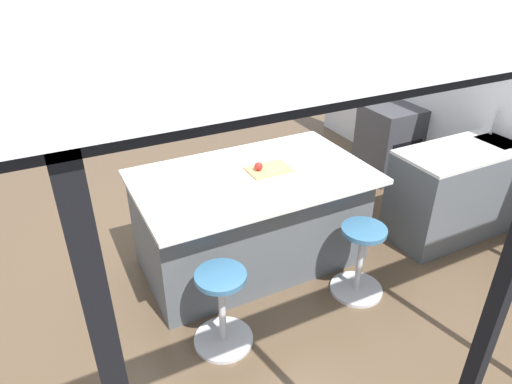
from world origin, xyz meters
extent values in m
plane|color=brown|center=(0.00, 0.00, 0.00)|extent=(7.30, 7.30, 0.00)
cube|color=black|center=(0.00, 2.45, 1.31)|extent=(0.05, 0.06, 2.14)
cube|color=silver|center=(-2.81, 0.00, 1.30)|extent=(0.12, 4.91, 2.61)
cylinder|color=white|center=(-2.74, -0.04, 1.94)|extent=(0.03, 0.28, 0.28)
cube|color=#4C5156|center=(-2.46, 0.58, 0.44)|extent=(1.86, 0.60, 0.89)
cube|color=silver|center=(-2.46, 0.58, 0.90)|extent=(1.86, 0.60, 0.03)
cube|color=#38383D|center=(-2.69, 0.58, 0.86)|extent=(0.44, 0.36, 0.12)
cylinder|color=#B7B7BC|center=(-2.69, 0.43, 1.06)|extent=(0.02, 0.02, 0.28)
cube|color=#38383D|center=(-2.46, -0.70, 0.44)|extent=(0.60, 0.60, 0.89)
cube|color=black|center=(-2.46, -0.39, 0.40)|extent=(0.44, 0.01, 0.32)
cube|color=#4C5156|center=(-0.18, 0.11, 0.44)|extent=(1.89, 0.99, 0.88)
cube|color=silver|center=(-0.18, 0.16, 0.90)|extent=(1.95, 1.19, 0.04)
cylinder|color=#B7B7BC|center=(-0.79, 0.88, 0.01)|extent=(0.44, 0.44, 0.03)
cylinder|color=#B7B7BC|center=(-0.79, 0.88, 0.31)|extent=(0.05, 0.05, 0.58)
cylinder|color=#336084|center=(-0.79, 0.88, 0.62)|extent=(0.36, 0.36, 0.04)
cylinder|color=#B7B7BC|center=(0.44, 0.88, 0.01)|extent=(0.44, 0.44, 0.03)
cylinder|color=#B7B7BC|center=(0.44, 0.88, 0.31)|extent=(0.05, 0.05, 0.58)
cylinder|color=#336084|center=(0.44, 0.88, 0.62)|extent=(0.36, 0.36, 0.04)
cube|color=tan|center=(-0.33, 0.15, 0.93)|extent=(0.36, 0.24, 0.02)
sphere|color=red|center=(-0.24, 0.14, 0.97)|extent=(0.07, 0.07, 0.07)
camera|label=1|loc=(1.31, 3.15, 2.63)|focal=31.95mm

